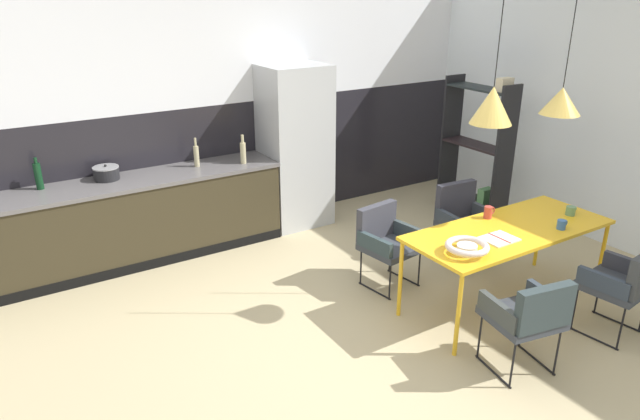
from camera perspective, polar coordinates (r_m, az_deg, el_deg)
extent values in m
plane|color=tan|center=(4.77, 8.03, -13.13)|extent=(8.52, 8.52, 0.00)
cube|color=black|center=(6.81, -8.13, 4.55)|extent=(6.55, 0.12, 1.46)
cube|color=silver|center=(6.54, -8.82, 16.85)|extent=(6.55, 0.12, 1.46)
cube|color=#332C1C|center=(6.16, -19.09, -1.36)|extent=(3.31, 0.60, 0.84)
cube|color=#5D5A5B|center=(6.02, -19.59, 2.50)|extent=(3.34, 0.63, 0.04)
cube|color=black|center=(6.04, -17.95, -5.57)|extent=(3.31, 0.01, 0.10)
cube|color=#ADAFB2|center=(6.69, -2.48, 6.28)|extent=(0.73, 0.60, 1.87)
cube|color=gold|center=(5.19, 18.31, -1.89)|extent=(1.88, 0.76, 0.03)
cylinder|color=gold|center=(4.97, 7.99, -6.77)|extent=(0.04, 0.04, 0.71)
cylinder|color=gold|center=(6.19, 20.94, -2.17)|extent=(0.04, 0.04, 0.71)
cylinder|color=gold|center=(4.54, 13.58, -10.15)|extent=(0.04, 0.04, 0.71)
cylinder|color=gold|center=(5.85, 26.17, -4.39)|extent=(0.04, 0.04, 0.71)
cube|color=#32363E|center=(5.99, 14.34, -1.57)|extent=(0.52, 0.50, 0.06)
cube|color=#2F2F37|center=(6.05, 13.31, 0.99)|extent=(0.46, 0.12, 0.38)
cube|color=#35393F|center=(6.10, 16.00, -0.32)|extent=(0.09, 0.42, 0.14)
cube|color=#2D343C|center=(5.82, 12.79, -1.06)|extent=(0.09, 0.42, 0.14)
cylinder|color=black|center=(6.08, 16.74, -3.75)|extent=(0.02, 0.02, 0.38)
cylinder|color=black|center=(5.83, 13.86, -4.57)|extent=(0.02, 0.02, 0.38)
cylinder|color=black|center=(6.33, 14.43, -2.47)|extent=(0.02, 0.02, 0.38)
cylinder|color=black|center=(6.09, 11.57, -3.20)|extent=(0.02, 0.02, 0.38)
cylinder|color=black|center=(6.28, 15.40, -4.61)|extent=(0.05, 0.41, 0.02)
cylinder|color=black|center=(6.04, 12.55, -5.44)|extent=(0.05, 0.41, 0.02)
cube|color=#32363E|center=(4.51, 19.41, -10.04)|extent=(0.56, 0.54, 0.06)
cube|color=#2A3537|center=(4.29, 21.44, -9.07)|extent=(0.46, 0.16, 0.32)
cube|color=#363B3A|center=(4.33, 17.32, -9.61)|extent=(0.12, 0.42, 0.14)
cube|color=#2E3640|center=(4.60, 21.67, -8.29)|extent=(0.12, 0.42, 0.14)
cylinder|color=black|center=(4.64, 15.60, -11.97)|extent=(0.02, 0.02, 0.40)
cylinder|color=black|center=(4.87, 19.45, -10.74)|extent=(0.02, 0.02, 0.40)
cylinder|color=black|center=(4.40, 18.60, -14.36)|extent=(0.02, 0.02, 0.40)
cylinder|color=black|center=(4.64, 22.51, -12.91)|extent=(0.02, 0.02, 0.40)
cylinder|color=black|center=(4.63, 16.79, -15.09)|extent=(0.09, 0.41, 0.02)
cylinder|color=black|center=(4.85, 20.63, -13.70)|extent=(0.09, 0.41, 0.02)
cube|color=#32363E|center=(5.42, 7.07, -3.70)|extent=(0.54, 0.52, 0.06)
cube|color=#383841|center=(5.46, 5.64, -1.14)|extent=(0.46, 0.14, 0.34)
cube|color=#323B3E|center=(5.53, 8.68, -2.13)|extent=(0.11, 0.42, 0.14)
cube|color=#2D3B3F|center=(5.23, 5.46, -3.39)|extent=(0.11, 0.42, 0.14)
cylinder|color=black|center=(5.54, 9.83, -5.76)|extent=(0.02, 0.02, 0.37)
cylinder|color=black|center=(5.27, 6.97, -7.10)|extent=(0.02, 0.02, 0.37)
cylinder|color=black|center=(5.76, 6.97, -4.47)|extent=(0.02, 0.02, 0.37)
cylinder|color=black|center=(5.50, 4.09, -5.67)|extent=(0.02, 0.02, 0.37)
cylinder|color=black|center=(5.73, 8.27, -6.68)|extent=(0.07, 0.41, 0.02)
cylinder|color=black|center=(5.47, 5.43, -8.00)|extent=(0.07, 0.41, 0.02)
cube|color=#32363E|center=(5.25, 27.21, -6.68)|extent=(0.53, 0.52, 0.06)
cube|color=#2D3642|center=(5.02, 26.34, -6.51)|extent=(0.10, 0.42, 0.14)
cube|color=#34363E|center=(5.39, 28.37, -4.96)|extent=(0.10, 0.42, 0.14)
cylinder|color=black|center=(5.25, 23.98, -8.94)|extent=(0.02, 0.02, 0.40)
cylinder|color=black|center=(5.58, 25.91, -7.44)|extent=(0.02, 0.02, 0.40)
cylinder|color=black|center=(5.13, 27.74, -10.38)|extent=(0.02, 0.02, 0.40)
cylinder|color=black|center=(5.28, 25.50, -11.44)|extent=(0.07, 0.41, 0.02)
cylinder|color=black|center=(5.61, 27.34, -9.80)|extent=(0.07, 0.41, 0.02)
cylinder|color=silver|center=(4.60, 14.39, -3.81)|extent=(0.16, 0.16, 0.07)
torus|color=beige|center=(4.59, 14.42, -3.51)|extent=(0.34, 0.34, 0.05)
cube|color=white|center=(4.88, 16.85, -2.93)|extent=(0.14, 0.23, 0.01)
cube|color=white|center=(4.98, 17.91, -2.56)|extent=(0.14, 0.23, 0.01)
cube|color=#B73833|center=(4.93, 17.40, -2.66)|extent=(0.01, 0.23, 0.00)
cylinder|color=#335B93|center=(5.31, 22.87, -1.35)|extent=(0.07, 0.07, 0.08)
torus|color=#335B93|center=(5.34, 23.19, -1.20)|extent=(0.06, 0.01, 0.06)
cylinder|color=#5B8456|center=(5.66, 23.65, -0.07)|extent=(0.08, 0.08, 0.08)
torus|color=#5B8456|center=(5.70, 23.97, 0.07)|extent=(0.06, 0.01, 0.06)
cylinder|color=#B23D33|center=(5.33, 16.36, -0.23)|extent=(0.07, 0.07, 0.11)
torus|color=#B23D33|center=(5.36, 16.72, -0.07)|extent=(0.07, 0.01, 0.07)
cylinder|color=black|center=(6.09, -20.47, 3.41)|extent=(0.25, 0.25, 0.12)
cylinder|color=gray|center=(6.07, -20.55, 4.00)|extent=(0.25, 0.25, 0.01)
sphere|color=black|center=(6.07, -20.57, 4.16)|extent=(0.02, 0.02, 0.02)
cylinder|color=tan|center=(6.27, -7.66, 5.62)|extent=(0.06, 0.06, 0.23)
cylinder|color=tan|center=(6.23, -7.73, 7.02)|extent=(0.03, 0.03, 0.09)
cylinder|color=tan|center=(6.25, -12.19, 5.24)|extent=(0.06, 0.06, 0.22)
cylinder|color=tan|center=(6.21, -12.30, 6.61)|extent=(0.02, 0.02, 0.09)
cylinder|color=#0F3319|center=(6.03, -26.21, 3.02)|extent=(0.07, 0.07, 0.25)
cylinder|color=#0F3319|center=(5.99, -26.45, 4.42)|extent=(0.03, 0.03, 0.06)
cube|color=black|center=(7.38, 12.79, 6.49)|extent=(0.30, 0.03, 1.69)
cube|color=black|center=(6.82, 17.83, 4.74)|extent=(0.30, 0.03, 1.69)
cube|color=black|center=(7.27, 14.76, 1.16)|extent=(0.30, 0.84, 0.02)
cube|color=#4C7F4C|center=(7.09, 16.15, 1.37)|extent=(0.18, 0.10, 0.18)
cube|color=black|center=(7.07, 15.27, 6.24)|extent=(0.30, 0.84, 0.02)
cube|color=black|center=(6.93, 15.82, 11.56)|extent=(0.30, 0.84, 0.02)
cube|color=beige|center=(6.71, 17.88, 11.78)|extent=(0.18, 0.10, 0.15)
cylinder|color=black|center=(4.53, 17.56, 17.14)|extent=(0.01, 0.01, 0.88)
cone|color=gold|center=(4.60, 16.74, 9.93)|extent=(0.32, 0.32, 0.29)
cylinder|color=black|center=(5.08, 23.84, 16.38)|extent=(0.01, 0.01, 0.94)
cone|color=gold|center=(5.15, 22.86, 9.97)|extent=(0.33, 0.33, 0.22)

